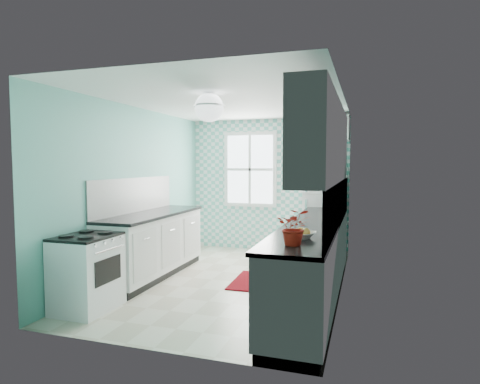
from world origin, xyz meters
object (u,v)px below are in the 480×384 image
(ceiling_light, at_px, (209,107))
(sink, at_px, (321,216))
(stove, at_px, (87,271))
(potted_plant, at_px, (294,227))
(microwave, at_px, (325,160))
(fruit_bowl, at_px, (300,235))
(fridge, at_px, (325,214))

(ceiling_light, distance_m, sink, 2.17)
(stove, height_order, potted_plant, potted_plant)
(potted_plant, distance_m, microwave, 3.63)
(sink, relative_size, fruit_bowl, 1.94)
(fridge, height_order, stove, fridge)
(fruit_bowl, bearing_deg, sink, 89.88)
(potted_plant, bearing_deg, ceiling_light, 140.15)
(sink, distance_m, microwave, 1.63)
(ceiling_light, height_order, sink, ceiling_light)
(ceiling_light, distance_m, microwave, 2.86)
(ceiling_light, relative_size, potted_plant, 1.07)
(potted_plant, relative_size, microwave, 0.60)
(ceiling_light, xyz_separation_m, stove, (-1.20, -0.73, -1.88))
(ceiling_light, relative_size, fridge, 0.22)
(ceiling_light, bearing_deg, fridge, 66.66)
(ceiling_light, distance_m, stove, 2.35)
(fridge, bearing_deg, microwave, 57.14)
(fridge, distance_m, microwave, 0.94)
(fruit_bowl, height_order, microwave, microwave)
(stove, height_order, fruit_bowl, fruit_bowl)
(microwave, bearing_deg, potted_plant, 94.37)
(potted_plant, height_order, microwave, microwave)
(fruit_bowl, distance_m, potted_plant, 0.36)
(stove, distance_m, potted_plant, 2.50)
(stove, distance_m, microwave, 4.23)
(potted_plant, bearing_deg, microwave, 91.44)
(stove, relative_size, microwave, 1.54)
(fruit_bowl, xyz_separation_m, potted_plant, (0.00, -0.34, 0.13))
(ceiling_light, relative_size, fruit_bowl, 1.26)
(fruit_bowl, xyz_separation_m, microwave, (-0.09, 3.24, 0.76))
(fridge, distance_m, fruit_bowl, 3.24)
(fridge, bearing_deg, ceiling_light, -110.45)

